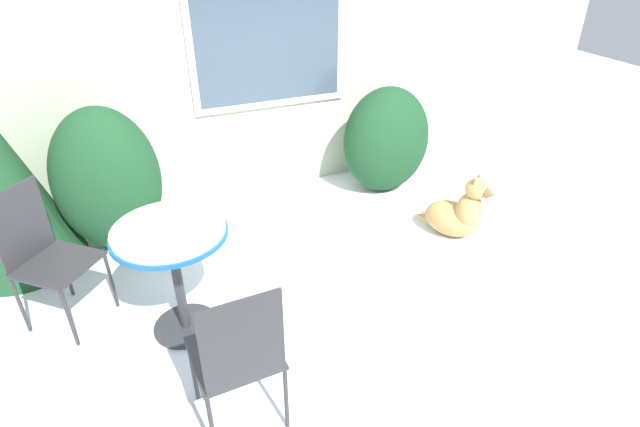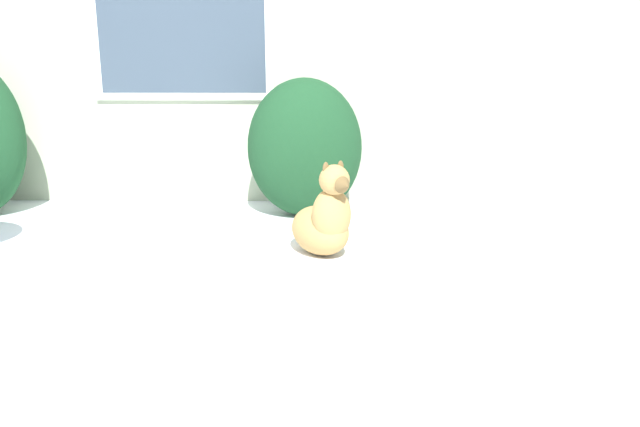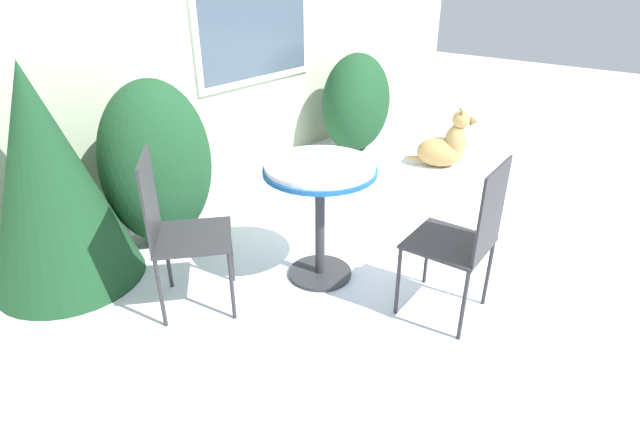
{
  "view_description": "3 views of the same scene",
  "coord_description": "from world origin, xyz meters",
  "px_view_note": "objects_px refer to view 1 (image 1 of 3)",
  "views": [
    {
      "loc": [
        -1.22,
        -2.3,
        2.43
      ],
      "look_at": [
        0.0,
        0.6,
        0.55
      ],
      "focal_mm": 28.0,
      "sensor_mm": 36.0,
      "label": 1
    },
    {
      "loc": [
        1.32,
        -3.08,
        1.21
      ],
      "look_at": [
        1.29,
        0.7,
        0.26
      ],
      "focal_mm": 35.0,
      "sensor_mm": 36.0,
      "label": 2
    },
    {
      "loc": [
        -3.32,
        -1.38,
        1.92
      ],
      "look_at": [
        -1.08,
        0.4,
        0.47
      ],
      "focal_mm": 28.0,
      "sensor_mm": 36.0,
      "label": 3
    }
  ],
  "objects_px": {
    "patio_chair_near_table": "(44,252)",
    "dog": "(458,214)",
    "patio_chair_far_side": "(238,354)",
    "patio_table": "(172,248)"
  },
  "relations": [
    {
      "from": "patio_chair_near_table",
      "to": "patio_table",
      "type": "bearing_deg",
      "value": -78.86
    },
    {
      "from": "patio_table",
      "to": "patio_chair_near_table",
      "type": "relative_size",
      "value": 0.82
    },
    {
      "from": "patio_table",
      "to": "patio_chair_near_table",
      "type": "distance_m",
      "value": 0.9
    },
    {
      "from": "patio_table",
      "to": "dog",
      "type": "height_order",
      "value": "patio_table"
    },
    {
      "from": "dog",
      "to": "patio_chair_far_side",
      "type": "bearing_deg",
      "value": 177.47
    },
    {
      "from": "patio_chair_near_table",
      "to": "dog",
      "type": "height_order",
      "value": "patio_chair_near_table"
    },
    {
      "from": "dog",
      "to": "patio_table",
      "type": "bearing_deg",
      "value": 156.07
    },
    {
      "from": "patio_table",
      "to": "patio_chair_near_table",
      "type": "xyz_separation_m",
      "value": [
        -0.77,
        0.45,
        -0.11
      ]
    },
    {
      "from": "dog",
      "to": "patio_chair_near_table",
      "type": "bearing_deg",
      "value": 146.48
    },
    {
      "from": "patio_chair_near_table",
      "to": "patio_chair_far_side",
      "type": "bearing_deg",
      "value": -103.5
    }
  ]
}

